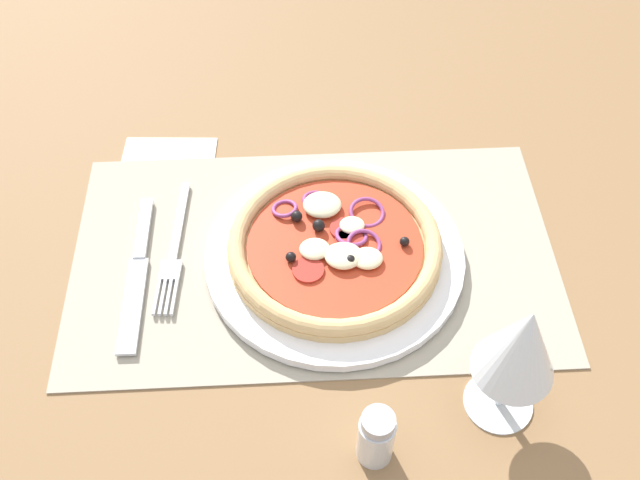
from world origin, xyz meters
TOP-DOWN VIEW (x-y plane):
  - ground_plane at (0.00, 0.00)cm, footprint 190.00×140.00cm
  - placemat at (0.00, 0.00)cm, footprint 51.46×30.42cm
  - plate at (-2.13, 0.87)cm, footprint 27.40×27.40cm
  - pizza at (-2.15, 0.80)cm, footprint 22.41×22.41cm
  - fork at (14.99, -0.61)cm, footprint 2.73×18.06cm
  - knife at (18.58, 1.96)cm, footprint 2.11×20.01cm
  - wine_glass at (-16.19, 18.24)cm, footprint 7.20×7.20cm
  - napkin at (16.88, -14.04)cm, footprint 11.69×10.64cm
  - pepper_shaker at (-4.27, 22.44)cm, footprint 3.20×3.20cm

SIDE VIEW (x-z plane):
  - ground_plane at x=0.00cm, z-range -2.40..0.00cm
  - napkin at x=16.88cm, z-range 0.00..0.36cm
  - placemat at x=0.00cm, z-range 0.00..0.40cm
  - fork at x=14.99cm, z-range 0.40..0.84cm
  - knife at x=18.58cm, z-range 0.35..0.96cm
  - plate at x=-2.13cm, z-range 0.40..1.51cm
  - pizza at x=-2.15cm, z-range 1.30..3.92cm
  - pepper_shaker at x=-4.27cm, z-range -0.10..6.60cm
  - wine_glass at x=-16.19cm, z-range 2.60..17.50cm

